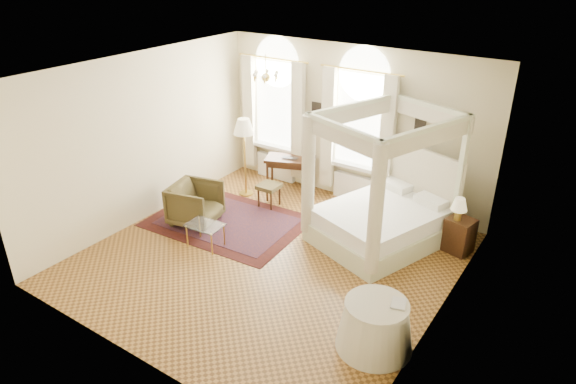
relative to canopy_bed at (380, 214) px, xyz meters
The scene contains 18 objects.
ground 2.17m from the canopy_bed, 130.19° to the right, with size 6.00×6.00×0.00m, color olive.
room_walls 2.53m from the canopy_bed, 130.19° to the right, with size 6.00×6.00×6.00m.
window_left 3.61m from the canopy_bed, 158.66° to the left, with size 1.62×0.27×3.29m.
window_right 1.95m from the canopy_bed, 132.23° to the left, with size 1.62×0.27×3.29m.
chandelier 3.27m from the canopy_bed, 169.88° to the right, with size 0.51×0.45×0.50m.
wall_pictures 2.29m from the canopy_bed, 132.79° to the left, with size 2.54×0.03×0.39m.
canopy_bed is the anchor object (origin of this frame).
nightstand 1.45m from the canopy_bed, 20.14° to the left, with size 0.46×0.41×0.65m, color #391D0F.
nightstand_lamp 1.40m from the canopy_bed, 18.85° to the left, with size 0.29×0.29×0.42m.
writing_desk 2.75m from the canopy_bed, 160.70° to the left, with size 1.20×0.91×0.80m.
laptop 2.75m from the canopy_bed, 160.31° to the left, with size 0.36×0.23×0.03m, color black.
stool 2.56m from the canopy_bed, behind, with size 0.44×0.44×0.49m.
armchair 3.61m from the canopy_bed, 157.85° to the right, with size 0.88×0.91×0.83m, color #42371C.
coffee_table 3.22m from the canopy_bed, 143.00° to the right, with size 0.69×0.50×0.45m.
floor_lamp 3.46m from the canopy_bed, behind, with size 0.45×0.45×1.75m.
oriental_rug 3.06m from the canopy_bed, 160.46° to the right, with size 3.13×2.33×0.01m.
side_table 2.86m from the canopy_bed, 66.27° to the right, with size 1.07×1.07×0.73m.
book 2.82m from the canopy_bed, 62.51° to the right, with size 0.19×0.26×0.02m, color black.
Camera 1 is at (4.59, -6.25, 5.03)m, focal length 32.00 mm.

